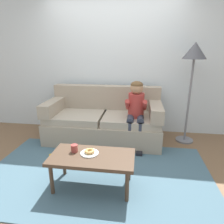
# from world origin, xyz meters

# --- Properties ---
(ground) EXTENTS (10.00, 10.00, 0.00)m
(ground) POSITION_xyz_m (0.00, 0.00, 0.00)
(ground) COLOR brown
(wall_back) EXTENTS (8.00, 0.10, 2.80)m
(wall_back) POSITION_xyz_m (0.00, 1.40, 1.40)
(wall_back) COLOR silver
(wall_back) RESTS_ON ground
(area_rug) EXTENTS (2.96, 1.76, 0.01)m
(area_rug) POSITION_xyz_m (0.00, -0.25, 0.01)
(area_rug) COLOR #476675
(area_rug) RESTS_ON ground
(couch) EXTENTS (1.99, 0.90, 0.94)m
(couch) POSITION_xyz_m (-0.11, 0.85, 0.34)
(couch) COLOR tan
(couch) RESTS_ON ground
(coffee_table) EXTENTS (0.96, 0.49, 0.42)m
(coffee_table) POSITION_xyz_m (-0.00, -0.50, 0.37)
(coffee_table) COLOR #4C3828
(coffee_table) RESTS_ON ground
(person_child) EXTENTS (0.34, 0.58, 1.10)m
(person_child) POSITION_xyz_m (0.46, 0.64, 0.67)
(person_child) COLOR #AD3833
(person_child) RESTS_ON ground
(plate) EXTENTS (0.21, 0.21, 0.01)m
(plate) POSITION_xyz_m (-0.04, -0.47, 0.43)
(plate) COLOR white
(plate) RESTS_ON coffee_table
(donut) EXTENTS (0.16, 0.16, 0.04)m
(donut) POSITION_xyz_m (-0.04, -0.47, 0.46)
(donut) COLOR tan
(donut) RESTS_ON plate
(mug) EXTENTS (0.08, 0.08, 0.09)m
(mug) POSITION_xyz_m (-0.23, -0.44, 0.47)
(mug) COLOR #993D38
(mug) RESTS_ON coffee_table
(toy_controller) EXTENTS (0.23, 0.09, 0.05)m
(toy_controller) POSITION_xyz_m (-0.71, 0.07, 0.03)
(toy_controller) COLOR gold
(toy_controller) RESTS_ON ground
(floor_lamp) EXTENTS (0.38, 0.38, 1.69)m
(floor_lamp) POSITION_xyz_m (1.35, 0.96, 1.43)
(floor_lamp) COLOR slate
(floor_lamp) RESTS_ON ground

